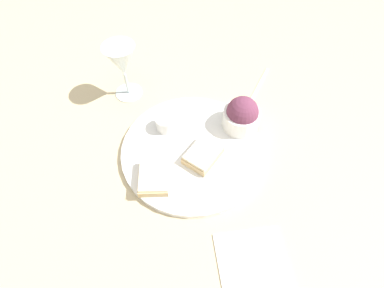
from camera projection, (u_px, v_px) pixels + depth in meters
ground_plane at (192, 152)px, 0.73m from camera, size 4.00×4.00×0.00m
dinner_plate at (192, 150)px, 0.72m from camera, size 0.34×0.34×0.01m
salad_bowl at (242, 115)px, 0.73m from camera, size 0.09×0.09×0.09m
sauce_ramekin at (166, 123)px, 0.74m from camera, size 0.05×0.05×0.04m
cheese_toast_near at (203, 155)px, 0.69m from camera, size 0.10×0.08×0.03m
cheese_toast_far at (154, 177)px, 0.66m from camera, size 0.11×0.10×0.03m
wine_glass at (122, 63)px, 0.76m from camera, size 0.08×0.08×0.16m
napkin at (254, 266)px, 0.57m from camera, size 0.19×0.19×0.01m
fork at (257, 89)px, 0.85m from camera, size 0.19×0.01×0.01m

